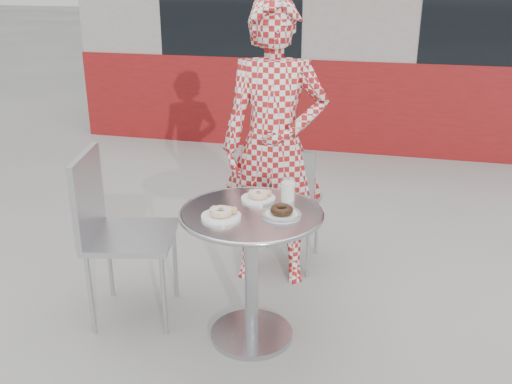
% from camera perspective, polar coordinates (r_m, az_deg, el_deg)
% --- Properties ---
extents(ground, '(60.00, 60.00, 0.00)m').
position_cam_1_polar(ground, '(3.23, -0.21, -14.24)').
color(ground, '#A7A59F').
rests_on(ground, ground).
extents(storefront, '(6.02, 4.55, 3.00)m').
position_cam_1_polar(storefront, '(8.14, 10.08, 18.07)').
color(storefront, gray).
rests_on(storefront, ground).
extents(bistro_table, '(0.74, 0.74, 0.75)m').
position_cam_1_polar(bistro_table, '(2.94, -0.47, -5.22)').
color(bistro_table, silver).
rests_on(bistro_table, ground).
extents(chair_far, '(0.41, 0.42, 0.86)m').
position_cam_1_polar(chair_far, '(3.85, 3.09, -3.55)').
color(chair_far, '#ACAFB4').
rests_on(chair_far, ground).
extents(chair_left, '(0.56, 0.56, 0.98)m').
position_cam_1_polar(chair_left, '(3.34, -12.33, -7.41)').
color(chair_left, '#ACAFB4').
rests_on(chair_left, ground).
extents(seated_person, '(0.70, 0.51, 1.76)m').
position_cam_1_polar(seated_person, '(3.48, 1.82, 4.57)').
color(seated_person, maroon).
rests_on(seated_person, ground).
extents(plate_far, '(0.18, 0.18, 0.05)m').
position_cam_1_polar(plate_far, '(3.01, 0.29, -0.41)').
color(plate_far, white).
rests_on(plate_far, bistro_table).
extents(plate_near, '(0.20, 0.20, 0.05)m').
position_cam_1_polar(plate_near, '(2.79, -3.44, -2.18)').
color(plate_near, white).
rests_on(plate_near, bistro_table).
extents(plate_checker, '(0.20, 0.20, 0.05)m').
position_cam_1_polar(plate_checker, '(2.81, 2.57, -2.10)').
color(plate_checker, white).
rests_on(plate_checker, bistro_table).
extents(milk_cup, '(0.08, 0.08, 0.12)m').
position_cam_1_polar(milk_cup, '(2.99, 3.21, 0.17)').
color(milk_cup, white).
rests_on(milk_cup, bistro_table).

